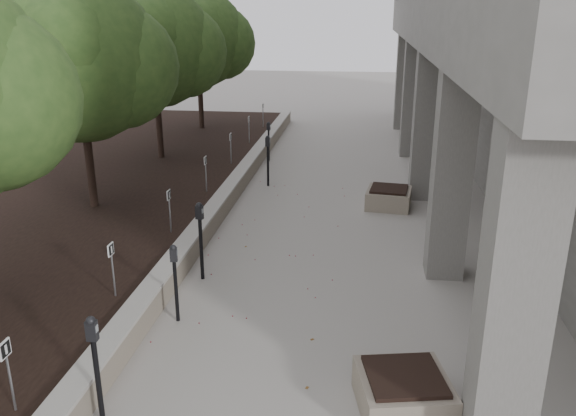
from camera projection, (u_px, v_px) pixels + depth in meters
The scene contains 20 objects.
retaining_wall at pixel (222, 203), 15.05m from camera, with size 0.39×26.00×0.50m, color gray, non-canonical shape.
planting_bed at pixel (87, 200), 15.51m from camera, with size 7.00×26.00×0.40m, color black.
crabapple_tree_3 at pixel (82, 95), 13.54m from camera, with size 4.60×4.00×5.44m, color #2B4A1C, non-canonical shape.
crabapple_tree_4 at pixel (155, 72), 18.23m from camera, with size 4.60×4.00×5.44m, color #2B4A1C, non-canonical shape.
crabapple_tree_5 at pixel (199, 59), 22.92m from camera, with size 4.60×4.00×5.44m, color #2B4A1C, non-canonical shape.
parking_sign_2 at pixel (10, 376), 6.94m from camera, with size 0.04×0.22×0.96m, color black, non-canonical shape.
parking_sign_3 at pixel (113, 270), 9.75m from camera, with size 0.04×0.22×0.96m, color black, non-canonical shape.
parking_sign_4 at pixel (170, 211), 12.57m from camera, with size 0.04×0.22×0.96m, color black, non-canonical shape.
parking_sign_5 at pixel (206, 174), 15.38m from camera, with size 0.04×0.22×0.96m, color black, non-canonical shape.
parking_sign_6 at pixel (231, 148), 18.20m from camera, with size 0.04×0.22×0.96m, color black, non-canonical shape.
parking_sign_7 at pixel (249, 130), 21.01m from camera, with size 0.04×0.22×0.96m, color black, non-canonical shape.
parking_sign_8 at pixel (263, 115), 23.82m from camera, with size 0.04×0.22×0.96m, color black, non-canonical shape.
parking_meter_1 at pixel (97, 372), 7.19m from camera, with size 0.15×0.11×1.55m, color black, non-canonical shape.
parking_meter_2 at pixel (201, 241), 11.19m from camera, with size 0.16×0.11×1.58m, color black, non-canonical shape.
parking_meter_3 at pixel (176, 283), 9.69m from camera, with size 0.14×0.10×1.39m, color black, non-canonical shape.
parking_meter_4 at pixel (268, 161), 17.16m from camera, with size 0.15×0.11×1.53m, color black, non-canonical shape.
parking_meter_5 at pixel (269, 141), 20.07m from camera, with size 0.13×0.10×1.36m, color black, non-canonical shape.
planter_front at pixel (403, 392), 7.64m from camera, with size 1.15×1.15×0.54m, color gray, non-canonical shape.
planter_back at pixel (389, 197), 15.50m from camera, with size 1.13×1.13×0.53m, color gray, non-canonical shape.
berry_scatter at pixel (261, 285), 11.17m from camera, with size 3.30×14.10×0.02m, color maroon, non-canonical shape.
Camera 1 is at (1.69, -4.94, 5.03)m, focal length 36.43 mm.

